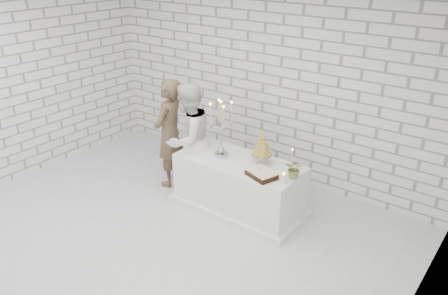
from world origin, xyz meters
TOP-DOWN VIEW (x-y plane):
  - ground at (0.00, 0.00)m, footprint 6.00×5.00m
  - wall_back at (0.00, 2.50)m, footprint 6.00×0.01m
  - wall_left at (-3.00, 0.00)m, footprint 0.01×5.00m
  - wall_right at (3.00, 0.00)m, footprint 0.01×5.00m
  - cake_table at (0.43, 1.27)m, footprint 1.80×0.80m
  - groom at (-0.87, 1.24)m, footprint 0.53×0.69m
  - bride at (-0.47, 1.23)m, footprint 0.66×0.84m
  - candelabra at (0.13, 1.24)m, footprint 0.36×0.36m
  - croquembouche at (0.72, 1.37)m, footprint 0.32×0.32m
  - chocolate_cake at (0.93, 1.05)m, footprint 0.44×0.37m
  - pillar_candle at (1.23, 1.09)m, footprint 0.08×0.08m
  - extra_taper at (1.17, 1.39)m, footprint 0.07×0.07m
  - flowers at (1.28, 1.28)m, footprint 0.26×0.23m

SIDE VIEW (x-z plane):
  - ground at x=0.00m, z-range -0.01..0.01m
  - cake_table at x=0.43m, z-range 0.00..0.75m
  - chocolate_cake at x=0.93m, z-range 0.75..0.83m
  - pillar_candle at x=1.23m, z-range 0.75..0.87m
  - groom at x=-0.87m, z-range 0.00..1.71m
  - bride at x=-0.47m, z-range 0.00..1.72m
  - flowers at x=1.28m, z-range 0.75..1.01m
  - extra_taper at x=1.17m, z-range 0.75..1.07m
  - croquembouche at x=0.72m, z-range 0.75..1.19m
  - candelabra at x=0.13m, z-range 0.75..1.58m
  - wall_back at x=0.00m, z-range 0.00..3.00m
  - wall_left at x=-3.00m, z-range 0.00..3.00m
  - wall_right at x=3.00m, z-range 0.00..3.00m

